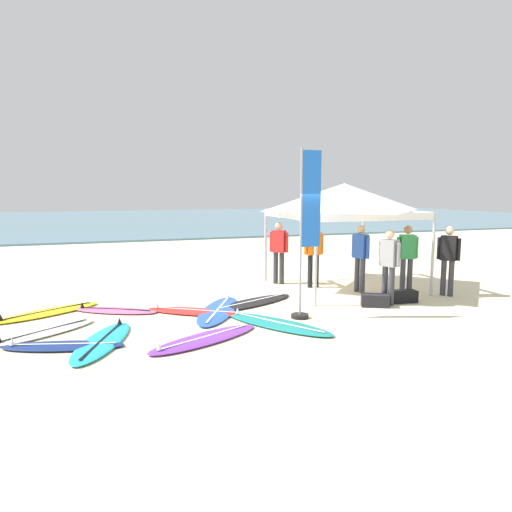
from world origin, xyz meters
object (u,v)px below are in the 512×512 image
(person_red, at_px, (279,248))
(person_orange, at_px, (314,251))
(surfboard_cyan, at_px, (103,341))
(surfboard_teal, at_px, (277,324))
(canopy_tent, at_px, (344,197))
(person_green, at_px, (407,254))
(person_blue, at_px, (360,254))
(gear_bag_by_pole, at_px, (403,296))
(person_grey, at_px, (389,261))
(surfboard_purple, at_px, (205,339))
(banner_flag, at_px, (306,241))
(person_black, at_px, (448,256))
(gear_bag_near_tent, at_px, (375,300))
(surfboard_black, at_px, (253,302))
(surfboard_pink, at_px, (115,310))
(surfboard_yellow, at_px, (47,312))
(surfboard_navy, at_px, (63,346))
(surfboard_white, at_px, (45,332))
(surfboard_blue, at_px, (219,310))
(surfboard_red, at_px, (196,311))

(person_red, distance_m, person_orange, 1.03)
(surfboard_cyan, distance_m, surfboard_teal, 3.19)
(canopy_tent, xyz_separation_m, person_orange, (-0.71, 0.30, -1.40))
(surfboard_cyan, bearing_deg, canopy_tent, 24.33)
(person_green, bearing_deg, surfboard_teal, -158.79)
(person_blue, bearing_deg, surfboard_cyan, -161.30)
(gear_bag_by_pole, bearing_deg, person_grey, -172.63)
(surfboard_purple, xyz_separation_m, banner_flag, (2.28, 0.81, 1.54))
(surfboard_purple, xyz_separation_m, person_grey, (4.53, 1.20, 0.95))
(surfboard_purple, relative_size, person_black, 1.38)
(person_grey, bearing_deg, gear_bag_near_tent, -169.25)
(surfboard_black, relative_size, person_black, 1.45)
(surfboard_pink, relative_size, gear_bag_near_tent, 3.10)
(surfboard_yellow, height_order, surfboard_navy, same)
(surfboard_white, bearing_deg, person_black, 1.00)
(surfboard_blue, height_order, person_grey, person_grey)
(surfboard_navy, relative_size, surfboard_white, 1.05)
(canopy_tent, relative_size, surfboard_white, 1.68)
(surfboard_black, xyz_separation_m, person_grey, (2.87, -1.07, 0.95))
(surfboard_black, relative_size, banner_flag, 0.73)
(surfboard_pink, distance_m, person_black, 7.92)
(surfboard_red, distance_m, person_orange, 4.01)
(surfboard_purple, xyz_separation_m, person_black, (6.43, 1.50, 0.95))
(person_grey, bearing_deg, surfboard_purple, -165.14)
(person_red, distance_m, person_black, 4.33)
(surfboard_pink, bearing_deg, surfboard_red, -22.39)
(surfboard_purple, distance_m, person_orange, 5.26)
(person_green, bearing_deg, person_black, -35.39)
(person_orange, bearing_deg, person_green, -38.18)
(surfboard_yellow, bearing_deg, surfboard_blue, -16.69)
(person_orange, xyz_separation_m, banner_flag, (-1.51, -2.71, 0.59))
(surfboard_blue, bearing_deg, person_red, 45.97)
(person_black, bearing_deg, person_red, 139.99)
(canopy_tent, height_order, person_blue, canopy_tent)
(surfboard_cyan, xyz_separation_m, surfboard_navy, (-0.63, -0.03, 0.00))
(person_black, distance_m, gear_bag_by_pole, 1.69)
(surfboard_cyan, xyz_separation_m, person_blue, (6.30, 2.13, 0.95))
(banner_flag, bearing_deg, surfboard_navy, -174.91)
(surfboard_white, bearing_deg, surfboard_navy, -70.15)
(surfboard_yellow, bearing_deg, gear_bag_by_pole, -11.68)
(gear_bag_near_tent, bearing_deg, person_orange, 98.43)
(surfboard_navy, relative_size, banner_flag, 0.61)
(surfboard_teal, bearing_deg, surfboard_cyan, -179.60)
(person_black, bearing_deg, surfboard_black, 170.84)
(person_orange, relative_size, person_green, 1.00)
(surfboard_cyan, distance_m, surfboard_blue, 2.78)
(person_red, bearing_deg, surfboard_cyan, -141.13)
(person_red, height_order, gear_bag_near_tent, person_red)
(person_red, bearing_deg, surfboard_blue, -134.03)
(person_orange, relative_size, person_black, 1.00)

